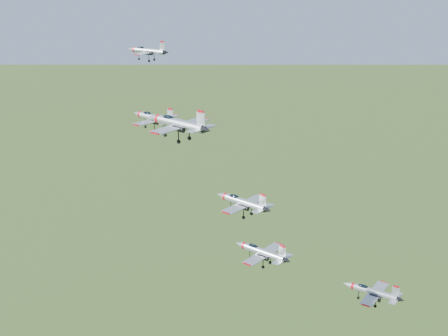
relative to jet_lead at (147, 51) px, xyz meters
The scene contains 6 objects.
jet_lead is the anchor object (origin of this frame).
jet_left_high 21.21m from the jet_lead, 49.66° to the right, with size 12.16×10.20×3.26m.
jet_right_high 37.40m from the jet_lead, 45.19° to the right, with size 13.84×11.58×3.70m.
jet_left_low 38.95m from the jet_lead, 16.36° to the right, with size 13.53×11.34×3.63m.
jet_right_low 55.87m from the jet_lead, 32.88° to the right, with size 10.66×8.90×2.85m.
jet_trail 66.89m from the jet_lead, 10.93° to the right, with size 11.10×9.14×2.97m.
Camera 1 is at (61.78, -94.57, 173.85)m, focal length 50.00 mm.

